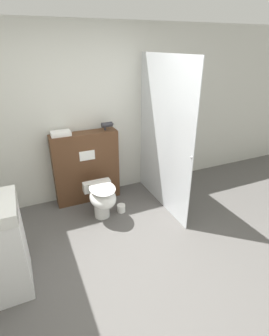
# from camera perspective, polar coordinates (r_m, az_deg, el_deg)

# --- Properties ---
(ground_plane) EXTENTS (12.00, 12.00, 0.00)m
(ground_plane) POSITION_cam_1_polar(r_m,az_deg,el_deg) (2.94, 1.95, -23.23)
(ground_plane) COLOR #565451
(wall_back) EXTENTS (8.00, 0.06, 2.50)m
(wall_back) POSITION_cam_1_polar(r_m,az_deg,el_deg) (3.92, -10.56, 10.89)
(wall_back) COLOR silver
(wall_back) RESTS_ON ground_plane
(partition_panel) EXTENTS (0.96, 0.24, 1.08)m
(partition_panel) POSITION_cam_1_polar(r_m,az_deg,el_deg) (3.97, -10.44, 0.14)
(partition_panel) COLOR #51331E
(partition_panel) RESTS_ON ground_plane
(shower_glass) EXTENTS (0.04, 1.41, 2.11)m
(shower_glass) POSITION_cam_1_polar(r_m,az_deg,el_deg) (3.63, 6.28, 6.76)
(shower_glass) COLOR silver
(shower_glass) RESTS_ON ground_plane
(toilet) EXTENTS (0.39, 0.56, 0.51)m
(toilet) POSITION_cam_1_polar(r_m,az_deg,el_deg) (3.60, -7.11, -6.42)
(toilet) COLOR white
(toilet) RESTS_ON ground_plane
(hair_drier) EXTENTS (0.19, 0.07, 0.11)m
(hair_drier) POSITION_cam_1_polar(r_m,az_deg,el_deg) (3.84, -5.91, 9.35)
(hair_drier) COLOR #2D2D33
(hair_drier) RESTS_ON partition_panel
(folded_towel) EXTENTS (0.26, 0.18, 0.06)m
(folded_towel) POSITION_cam_1_polar(r_m,az_deg,el_deg) (3.73, -15.79, 7.26)
(folded_towel) COLOR white
(folded_towel) RESTS_ON partition_panel
(spare_toilet_roll) EXTENTS (0.12, 0.12, 0.11)m
(spare_toilet_roll) POSITION_cam_1_polar(r_m,az_deg,el_deg) (3.83, -2.91, -8.73)
(spare_toilet_roll) COLOR white
(spare_toilet_roll) RESTS_ON ground_plane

